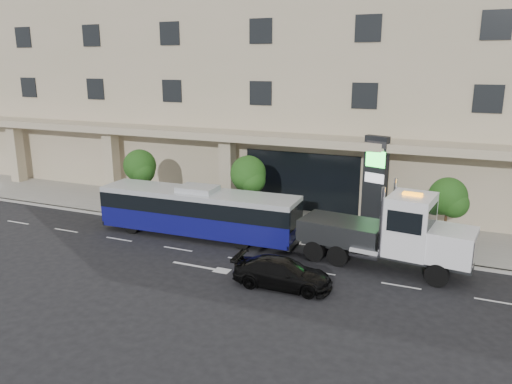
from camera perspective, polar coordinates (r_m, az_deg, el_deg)
ground at (r=27.57m, az=-0.13°, el=-6.68°), size 120.00×120.00×0.00m
sidewalk at (r=31.93m, az=3.43°, el=-3.55°), size 120.00×6.00×0.15m
curb at (r=29.28m, az=1.43°, el=-5.24°), size 120.00×0.30×0.15m
convention_center at (r=40.33m, az=8.85°, el=14.37°), size 60.00×17.60×20.00m
tree_left at (r=34.53m, az=-13.10°, el=2.69°), size 2.27×2.20×4.22m
tree_mid at (r=30.53m, az=-0.87°, el=1.83°), size 2.28×2.20×4.38m
tree_right at (r=28.07m, az=21.11°, el=-0.77°), size 2.10×2.00×4.04m
city_bus at (r=29.49m, az=-6.61°, el=-2.16°), size 12.11×2.90×3.05m
tow_truck at (r=25.56m, az=15.24°, el=-4.64°), size 9.70×3.33×4.39m
black_sedan at (r=23.13m, az=3.05°, el=-9.22°), size 4.65×2.04×1.33m
signage_pylon at (r=30.60m, az=13.42°, el=1.05°), size 1.50×0.95×5.71m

